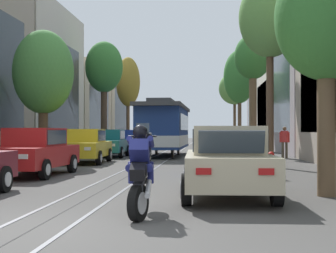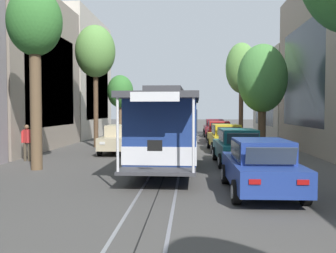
{
  "view_description": "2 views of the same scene",
  "coord_description": "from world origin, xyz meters",
  "px_view_note": "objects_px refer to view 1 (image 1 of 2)",
  "views": [
    {
      "loc": [
        2.64,
        -6.97,
        1.47
      ],
      "look_at": [
        0.74,
        15.57,
        1.7
      ],
      "focal_mm": 51.65,
      "sensor_mm": 36.0,
      "label": 1
    },
    {
      "loc": [
        -0.96,
        37.13,
        2.44
      ],
      "look_at": [
        0.6,
        11.46,
        1.28
      ],
      "focal_mm": 39.83,
      "sensor_mm": 36.0,
      "label": 2
    }
  ],
  "objects_px": {
    "parked_car_beige_mid_right": "(216,145)",
    "street_tree_kerb_right_second": "(270,19)",
    "parked_car_teal_fourth_left": "(109,143)",
    "street_tree_kerb_left_fourth": "(128,83)",
    "fire_hydrant": "(271,165)",
    "cable_car_trolley": "(164,128)",
    "motorcycle_with_rider": "(141,167)",
    "parked_car_blue_second_right": "(222,151)",
    "pedestrian_on_left_pavement": "(285,140)",
    "parked_car_red_second_left": "(34,152)",
    "parked_car_blue_fifth_left": "(127,141)",
    "street_tree_kerb_right_mid": "(253,61)",
    "street_tree_kerb_right_far": "(235,89)",
    "street_tree_kerb_left_mid": "(104,69)",
    "street_tree_kerb_left_second": "(43,73)",
    "street_tree_kerb_right_near": "(326,20)",
    "street_tree_kerb_right_fourth": "(240,77)",
    "parked_car_yellow_mid_left": "(86,146)",
    "parked_car_beige_near_right": "(227,161)"
  },
  "relations": [
    {
      "from": "parked_car_teal_fourth_left",
      "to": "fire_hydrant",
      "type": "height_order",
      "value": "parked_car_teal_fourth_left"
    },
    {
      "from": "parked_car_blue_second_right",
      "to": "street_tree_kerb_right_fourth",
      "type": "distance_m",
      "value": 22.79
    },
    {
      "from": "street_tree_kerb_right_near",
      "to": "street_tree_kerb_right_far",
      "type": "distance_m",
      "value": 38.2
    },
    {
      "from": "parked_car_beige_mid_right",
      "to": "pedestrian_on_left_pavement",
      "type": "relative_size",
      "value": 2.53
    },
    {
      "from": "cable_car_trolley",
      "to": "pedestrian_on_left_pavement",
      "type": "xyz_separation_m",
      "value": [
        6.8,
        -1.62,
        -0.68
      ]
    },
    {
      "from": "street_tree_kerb_right_near",
      "to": "fire_hydrant",
      "type": "relative_size",
      "value": 6.57
    },
    {
      "from": "cable_car_trolley",
      "to": "motorcycle_with_rider",
      "type": "relative_size",
      "value": 4.78
    },
    {
      "from": "parked_car_beige_near_right",
      "to": "street_tree_kerb_right_mid",
      "type": "relative_size",
      "value": 0.6
    },
    {
      "from": "parked_car_teal_fourth_left",
      "to": "street_tree_kerb_left_fourth",
      "type": "bearing_deg",
      "value": 96.24
    },
    {
      "from": "street_tree_kerb_right_fourth",
      "to": "parked_car_blue_fifth_left",
      "type": "bearing_deg",
      "value": -145.47
    },
    {
      "from": "street_tree_kerb_right_second",
      "to": "street_tree_kerb_right_fourth",
      "type": "bearing_deg",
      "value": 90.22
    },
    {
      "from": "parked_car_yellow_mid_left",
      "to": "street_tree_kerb_right_fourth",
      "type": "bearing_deg",
      "value": 64.13
    },
    {
      "from": "parked_car_red_second_left",
      "to": "cable_car_trolley",
      "type": "bearing_deg",
      "value": 76.42
    },
    {
      "from": "parked_car_beige_mid_right",
      "to": "street_tree_kerb_right_second",
      "type": "height_order",
      "value": "street_tree_kerb_right_second"
    },
    {
      "from": "parked_car_red_second_left",
      "to": "street_tree_kerb_left_mid",
      "type": "height_order",
      "value": "street_tree_kerb_left_mid"
    },
    {
      "from": "parked_car_teal_fourth_left",
      "to": "street_tree_kerb_right_mid",
      "type": "bearing_deg",
      "value": 13.17
    },
    {
      "from": "street_tree_kerb_left_mid",
      "to": "pedestrian_on_left_pavement",
      "type": "distance_m",
      "value": 14.9
    },
    {
      "from": "street_tree_kerb_left_mid",
      "to": "street_tree_kerb_right_second",
      "type": "height_order",
      "value": "street_tree_kerb_left_mid"
    },
    {
      "from": "street_tree_kerb_left_fourth",
      "to": "street_tree_kerb_right_fourth",
      "type": "bearing_deg",
      "value": -35.2
    },
    {
      "from": "parked_car_teal_fourth_left",
      "to": "parked_car_beige_mid_right",
      "type": "bearing_deg",
      "value": -33.97
    },
    {
      "from": "street_tree_kerb_right_fourth",
      "to": "cable_car_trolley",
      "type": "height_order",
      "value": "street_tree_kerb_right_fourth"
    },
    {
      "from": "parked_car_teal_fourth_left",
      "to": "cable_car_trolley",
      "type": "relative_size",
      "value": 0.48
    },
    {
      "from": "parked_car_red_second_left",
      "to": "parked_car_teal_fourth_left",
      "type": "xyz_separation_m",
      "value": [
        0.07,
        11.81,
        0.0
      ]
    },
    {
      "from": "street_tree_kerb_right_second",
      "to": "cable_car_trolley",
      "type": "xyz_separation_m",
      "value": [
        -5.18,
        8.28,
        -4.47
      ]
    },
    {
      "from": "street_tree_kerb_right_near",
      "to": "motorcycle_with_rider",
      "type": "distance_m",
      "value": 5.72
    },
    {
      "from": "cable_car_trolley",
      "to": "street_tree_kerb_right_near",
      "type": "bearing_deg",
      "value": -73.03
    },
    {
      "from": "parked_car_blue_second_right",
      "to": "street_tree_kerb_left_mid",
      "type": "bearing_deg",
      "value": 114.18
    },
    {
      "from": "cable_car_trolley",
      "to": "fire_hydrant",
      "type": "height_order",
      "value": "cable_car_trolley"
    },
    {
      "from": "parked_car_teal_fourth_left",
      "to": "street_tree_kerb_left_second",
      "type": "relative_size",
      "value": 0.7
    },
    {
      "from": "parked_car_teal_fourth_left",
      "to": "street_tree_kerb_right_far",
      "type": "height_order",
      "value": "street_tree_kerb_right_far"
    },
    {
      "from": "parked_car_blue_second_right",
      "to": "street_tree_kerb_right_mid",
      "type": "distance_m",
      "value": 13.81
    },
    {
      "from": "street_tree_kerb_left_fourth",
      "to": "street_tree_kerb_right_near",
      "type": "distance_m",
      "value": 36.37
    },
    {
      "from": "cable_car_trolley",
      "to": "parked_car_blue_fifth_left",
      "type": "bearing_deg",
      "value": 122.79
    },
    {
      "from": "parked_car_beige_mid_right",
      "to": "street_tree_kerb_right_mid",
      "type": "distance_m",
      "value": 8.1
    },
    {
      "from": "parked_car_blue_second_right",
      "to": "pedestrian_on_left_pavement",
      "type": "height_order",
      "value": "pedestrian_on_left_pavement"
    },
    {
      "from": "parked_car_beige_mid_right",
      "to": "street_tree_kerb_right_second",
      "type": "relative_size",
      "value": 0.56
    },
    {
      "from": "parked_car_blue_fifth_left",
      "to": "street_tree_kerb_right_mid",
      "type": "distance_m",
      "value": 10.37
    },
    {
      "from": "parked_car_yellow_mid_left",
      "to": "parked_car_beige_near_right",
      "type": "relative_size",
      "value": 1.0
    },
    {
      "from": "parked_car_blue_fifth_left",
      "to": "parked_car_beige_mid_right",
      "type": "distance_m",
      "value": 11.55
    },
    {
      "from": "parked_car_teal_fourth_left",
      "to": "street_tree_kerb_right_far",
      "type": "distance_m",
      "value": 24.01
    },
    {
      "from": "street_tree_kerb_left_mid",
      "to": "street_tree_kerb_right_second",
      "type": "bearing_deg",
      "value": -54.73
    },
    {
      "from": "street_tree_kerb_left_fourth",
      "to": "fire_hydrant",
      "type": "xyz_separation_m",
      "value": [
        9.68,
        -30.67,
        -5.77
      ]
    },
    {
      "from": "fire_hydrant",
      "to": "parked_car_blue_fifth_left",
      "type": "bearing_deg",
      "value": 112.97
    },
    {
      "from": "parked_car_beige_mid_right",
      "to": "street_tree_kerb_left_mid",
      "type": "height_order",
      "value": "street_tree_kerb_left_mid"
    },
    {
      "from": "cable_car_trolley",
      "to": "street_tree_kerb_right_mid",
      "type": "bearing_deg",
      "value": 8.76
    },
    {
      "from": "street_tree_kerb_right_mid",
      "to": "cable_car_trolley",
      "type": "height_order",
      "value": "street_tree_kerb_right_mid"
    },
    {
      "from": "parked_car_teal_fourth_left",
      "to": "parked_car_beige_near_right",
      "type": "xyz_separation_m",
      "value": [
        6.11,
        -16.56,
        0.0
      ]
    },
    {
      "from": "parked_car_teal_fourth_left",
      "to": "parked_car_blue_fifth_left",
      "type": "xyz_separation_m",
      "value": [
        0.06,
        5.8,
        0.0
      ]
    },
    {
      "from": "parked_car_teal_fourth_left",
      "to": "street_tree_kerb_left_second",
      "type": "bearing_deg",
      "value": -111.26
    },
    {
      "from": "street_tree_kerb_right_mid",
      "to": "street_tree_kerb_right_fourth",
      "type": "bearing_deg",
      "value": 91.17
    }
  ]
}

